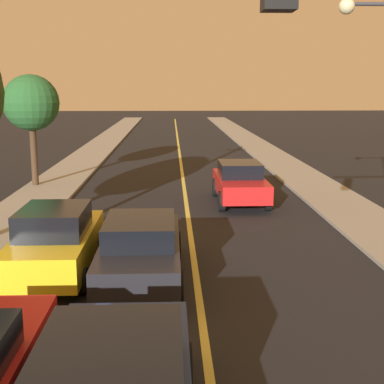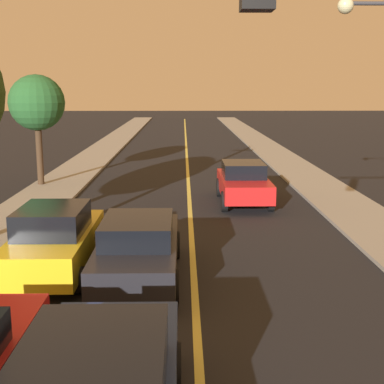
% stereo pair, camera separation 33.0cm
% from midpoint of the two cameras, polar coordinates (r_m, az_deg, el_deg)
% --- Properties ---
extents(road_surface, '(9.41, 80.00, 0.01)m').
position_cam_midpoint_polar(road_surface, '(37.98, -1.62, 4.38)').
color(road_surface, black).
rests_on(road_surface, ground).
extents(sidewalk_left, '(2.50, 80.00, 0.12)m').
position_cam_midpoint_polar(sidewalk_left, '(38.37, -10.57, 4.34)').
color(sidewalk_left, gray).
rests_on(sidewalk_left, ground).
extents(sidewalk_right, '(2.50, 80.00, 0.12)m').
position_cam_midpoint_polar(sidewalk_right, '(38.50, 7.30, 4.46)').
color(sidewalk_right, gray).
rests_on(sidewalk_right, ground).
extents(car_near_lane_second, '(1.95, 4.86, 1.51)m').
position_cam_midpoint_polar(car_near_lane_second, '(12.77, -6.24, -5.85)').
color(car_near_lane_second, black).
rests_on(car_near_lane_second, ground).
extents(car_outer_lane_second, '(1.86, 4.44, 1.69)m').
position_cam_midpoint_polar(car_outer_lane_second, '(13.46, -14.98, -5.08)').
color(car_outer_lane_second, gold).
rests_on(car_outer_lane_second, ground).
extents(car_far_oncoming, '(1.92, 4.47, 1.60)m').
position_cam_midpoint_polar(car_far_oncoming, '(21.02, 4.70, 1.06)').
color(car_far_oncoming, red).
rests_on(car_far_oncoming, ground).
extents(tree_left_far, '(2.48, 2.48, 4.93)m').
position_cam_midpoint_polar(tree_left_far, '(25.02, -17.17, 9.01)').
color(tree_left_far, '#3D2B1C').
rests_on(tree_left_far, ground).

